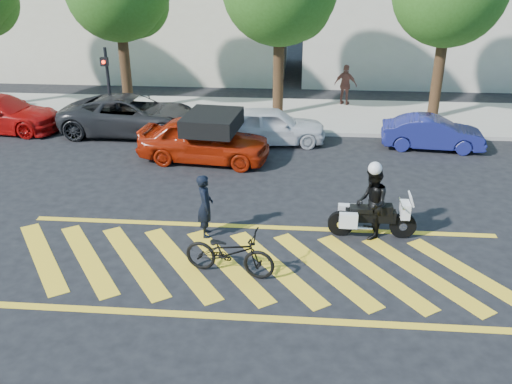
# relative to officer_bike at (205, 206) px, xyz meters

# --- Properties ---
(ground) EXTENTS (90.00, 90.00, 0.00)m
(ground) POSITION_rel_officer_bike_xyz_m (1.32, -1.37, -0.82)
(ground) COLOR black
(ground) RESTS_ON ground
(sidewalk) EXTENTS (60.00, 5.00, 0.15)m
(sidewalk) POSITION_rel_officer_bike_xyz_m (1.32, 10.63, -0.74)
(sidewalk) COLOR #9E998E
(sidewalk) RESTS_ON ground
(crosswalk) EXTENTS (12.33, 4.00, 0.01)m
(crosswalk) POSITION_rel_officer_bike_xyz_m (1.28, -1.37, -0.81)
(crosswalk) COLOR yellow
(crosswalk) RESTS_ON ground
(signal_pole) EXTENTS (0.28, 0.43, 3.20)m
(signal_pole) POSITION_rel_officer_bike_xyz_m (-5.18, 8.37, 1.10)
(signal_pole) COLOR black
(signal_pole) RESTS_ON ground
(officer_bike) EXTENTS (0.51, 0.67, 1.64)m
(officer_bike) POSITION_rel_officer_bike_xyz_m (0.00, 0.00, 0.00)
(officer_bike) COLOR black
(officer_bike) RESTS_ON ground
(bicycle) EXTENTS (2.16, 1.11, 1.08)m
(bicycle) POSITION_rel_officer_bike_xyz_m (0.82, -1.71, -0.28)
(bicycle) COLOR black
(bicycle) RESTS_ON ground
(police_motorcycle) EXTENTS (2.19, 0.69, 0.97)m
(police_motorcycle) POSITION_rel_officer_bike_xyz_m (4.11, 0.28, -0.29)
(police_motorcycle) COLOR black
(police_motorcycle) RESTS_ON ground
(officer_moto) EXTENTS (0.70, 0.90, 1.84)m
(officer_moto) POSITION_rel_officer_bike_xyz_m (4.10, 0.28, 0.10)
(officer_moto) COLOR black
(officer_moto) RESTS_ON ground
(red_convertible) EXTENTS (4.59, 2.25, 1.51)m
(red_convertible) POSITION_rel_officer_bike_xyz_m (-0.92, 5.17, -0.06)
(red_convertible) COLOR #991C07
(red_convertible) RESTS_ON ground
(parked_left) EXTENTS (4.96, 2.34, 1.40)m
(parked_left) POSITION_rel_officer_bike_xyz_m (-9.48, 7.83, -0.12)
(parked_left) COLOR #AF0C0A
(parked_left) RESTS_ON ground
(parked_mid_left) EXTENTS (5.46, 2.63, 1.50)m
(parked_mid_left) POSITION_rel_officer_bike_xyz_m (-4.18, 7.83, -0.07)
(parked_mid_left) COLOR black
(parked_mid_left) RESTS_ON ground
(parked_mid_right) EXTENTS (4.16, 2.05, 1.37)m
(parked_mid_right) POSITION_rel_officer_bike_xyz_m (1.22, 7.15, -0.14)
(parked_mid_right) COLOR silver
(parked_mid_right) RESTS_ON ground
(parked_right) EXTENTS (3.66, 1.56, 1.17)m
(parked_right) POSITION_rel_officer_bike_xyz_m (7.03, 7.06, -0.23)
(parked_right) COLOR navy
(parked_right) RESTS_ON ground
(pedestrian_right) EXTENTS (1.13, 0.81, 1.78)m
(pedestrian_right) POSITION_rel_officer_bike_xyz_m (4.27, 12.32, 0.22)
(pedestrian_right) COLOR brown
(pedestrian_right) RESTS_ON sidewalk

